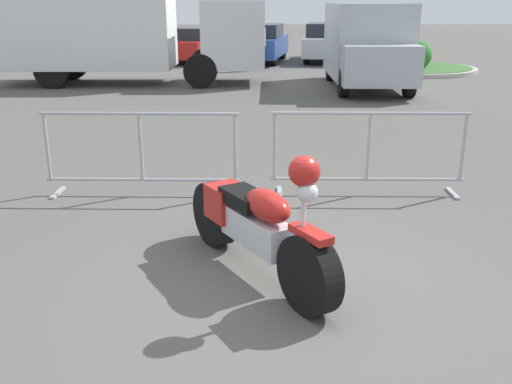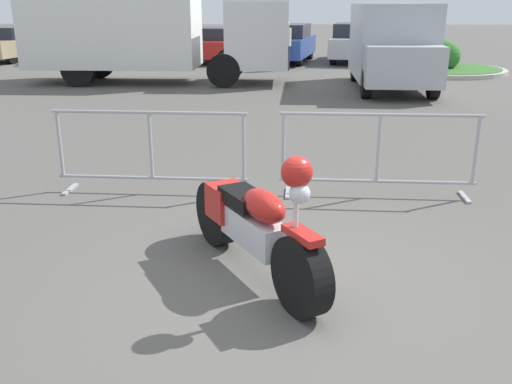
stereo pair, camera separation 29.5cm
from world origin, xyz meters
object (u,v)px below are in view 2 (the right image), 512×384
crowd_barrier_far (378,154)px  box_truck (143,27)px  crowd_barrier_near (151,151)px  parked_car_blue (287,43)px  parked_car_silver (356,42)px  parked_car_red (218,44)px  delivery_van (392,43)px  pedestrian (286,44)px  parked_car_white (151,43)px  motorcycle (254,224)px  parked_car_tan (14,44)px  parked_car_black (81,44)px

crowd_barrier_far → box_truck: (-5.41, 10.47, 1.08)m
crowd_barrier_near → parked_car_blue: parked_car_blue is taller
crowd_barrier_far → parked_car_silver: 17.28m
parked_car_red → crowd_barrier_near: bearing=-166.3°
delivery_van → pedestrian: 5.19m
pedestrian → parked_car_red: bearing=-153.4°
delivery_van → parked_car_white: 11.52m
motorcycle → parked_car_blue: 19.09m
crowd_barrier_near → parked_car_white: size_ratio=0.57×
parked_car_red → parked_car_silver: size_ratio=0.89×
box_truck → parked_car_white: (-1.38, 6.83, -0.93)m
parked_car_tan → parked_car_red: size_ratio=1.01×
parked_car_silver → parked_car_tan: bearing=101.2°
crowd_barrier_far → delivery_van: bearing=79.5°
box_truck → parked_car_red: (1.45, 6.57, -0.95)m
motorcycle → parked_car_red: parked_car_red is taller
parked_car_tan → parked_car_white: parked_car_white is taller
delivery_van → parked_car_black: delivery_van is taller
box_truck → parked_car_tan: 9.58m
crowd_barrier_near → delivery_van: delivery_van is taller
crowd_barrier_near → parked_car_black: (-6.76, 16.89, 0.15)m
parked_car_white → pedestrian: size_ratio=2.57×
parked_car_tan → parked_car_red: (8.49, 0.14, -0.01)m
crowd_barrier_far → crowd_barrier_near: bearing=180.0°
parked_car_red → parked_car_blue: (2.83, -0.20, 0.07)m
box_truck → parked_car_blue: 7.72m
box_truck → parked_car_red: box_truck is taller
parked_car_white → parked_car_red: (2.83, -0.26, -0.02)m
parked_car_white → parked_car_blue: (5.66, -0.46, 0.05)m
box_truck → parked_car_blue: size_ratio=1.65×
crowd_barrier_far → box_truck: size_ratio=0.32×
crowd_barrier_near → parked_car_black: size_ratio=0.57×
parked_car_blue → pedestrian: bearing=-170.2°
box_truck → parked_car_silver: bearing=43.1°
parked_car_white → delivery_van: bearing=-121.7°
parked_car_blue → delivery_van: bearing=-147.9°
delivery_van → parked_car_blue: (-2.93, 7.20, -0.48)m
motorcycle → delivery_van: 12.35m
crowd_barrier_far → parked_car_silver: (1.69, 17.20, 0.21)m
parked_car_tan → parked_car_red: bearing=-79.1°
parked_car_blue → parked_car_silver: 2.85m
motorcycle → pedestrian: (0.28, 16.15, 0.44)m
crowd_barrier_far → pedestrian: (-1.15, 13.90, 0.36)m
crowd_barrier_far → parked_car_red: bearing=103.1°
crowd_barrier_far → pedestrian: size_ratio=1.46×
crowd_barrier_far → parked_car_silver: bearing=84.4°
parked_car_tan → parked_car_white: size_ratio=0.98×
parked_car_silver → motorcycle: bearing=-179.1°
parked_car_white → parked_car_silver: 8.49m
parked_car_black → parked_car_silver: parked_car_silver is taller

